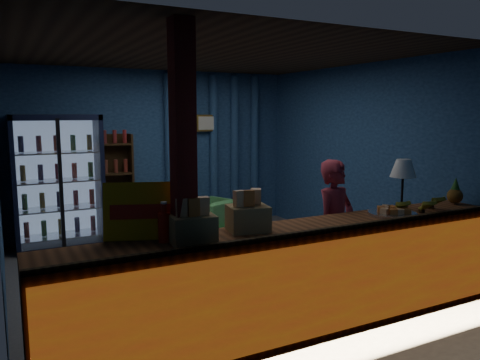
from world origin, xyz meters
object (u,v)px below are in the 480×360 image
object	(u,v)px
shopkeeper	(335,230)
green_chair	(211,217)
table_lamp	(403,170)
pastry_tray	(392,212)

from	to	relation	value
shopkeeper	green_chair	size ratio (longest dim) A/B	2.27
shopkeeper	table_lamp	world-z (taller)	table_lamp
shopkeeper	green_chair	distance (m)	2.90
pastry_tray	table_lamp	xyz separation A→B (m)	(0.28, 0.16, 0.37)
green_chair	table_lamp	bearing A→B (deg)	80.75
shopkeeper	pastry_tray	world-z (taller)	shopkeeper
pastry_tray	table_lamp	size ratio (longest dim) A/B	0.91
shopkeeper	pastry_tray	distance (m)	0.62
shopkeeper	pastry_tray	size ratio (longest dim) A/B	3.13
table_lamp	green_chair	bearing A→B (deg)	102.63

